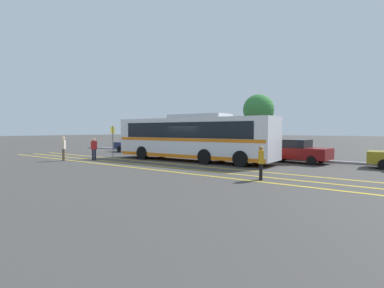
{
  "coord_description": "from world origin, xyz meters",
  "views": [
    {
      "loc": [
        12.98,
        -16.85,
        2.25
      ],
      "look_at": [
        -0.15,
        0.31,
        1.24
      ],
      "focal_mm": 28.0,
      "sensor_mm": 36.0,
      "label": 1
    }
  ],
  "objects_px": {
    "parked_car_1": "(173,147)",
    "pedestrian_0": "(261,161)",
    "pedestrian_2": "(63,147)",
    "pedestrian_1": "(94,148)",
    "parked_car_3": "(296,151)",
    "tree_0": "(259,110)",
    "parked_car_0": "(136,145)",
    "bus_stop_sign": "(113,138)",
    "transit_bus": "(192,137)",
    "parked_car_2": "(231,148)"
  },
  "relations": [
    {
      "from": "parked_car_3",
      "to": "tree_0",
      "type": "height_order",
      "value": "tree_0"
    },
    {
      "from": "parked_car_0",
      "to": "pedestrian_1",
      "type": "bearing_deg",
      "value": -156.17
    },
    {
      "from": "parked_car_3",
      "to": "bus_stop_sign",
      "type": "xyz_separation_m",
      "value": [
        -13.65,
        -4.9,
        0.83
      ]
    },
    {
      "from": "parked_car_1",
      "to": "pedestrian_0",
      "type": "bearing_deg",
      "value": 52.35
    },
    {
      "from": "parked_car_0",
      "to": "parked_car_3",
      "type": "xyz_separation_m",
      "value": [
        16.36,
        -0.1,
        0.07
      ]
    },
    {
      "from": "parked_car_2",
      "to": "parked_car_3",
      "type": "relative_size",
      "value": 1.03
    },
    {
      "from": "bus_stop_sign",
      "to": "tree_0",
      "type": "distance_m",
      "value": 13.94
    },
    {
      "from": "transit_bus",
      "to": "parked_car_0",
      "type": "distance_m",
      "value": 10.72
    },
    {
      "from": "transit_bus",
      "to": "pedestrian_0",
      "type": "height_order",
      "value": "transit_bus"
    },
    {
      "from": "parked_car_0",
      "to": "parked_car_3",
      "type": "bearing_deg",
      "value": -92.51
    },
    {
      "from": "tree_0",
      "to": "parked_car_2",
      "type": "bearing_deg",
      "value": -85.22
    },
    {
      "from": "tree_0",
      "to": "bus_stop_sign",
      "type": "bearing_deg",
      "value": -125.17
    },
    {
      "from": "pedestrian_1",
      "to": "bus_stop_sign",
      "type": "distance_m",
      "value": 2.72
    },
    {
      "from": "pedestrian_2",
      "to": "pedestrian_1",
      "type": "bearing_deg",
      "value": -77.01
    },
    {
      "from": "pedestrian_1",
      "to": "tree_0",
      "type": "height_order",
      "value": "tree_0"
    },
    {
      "from": "parked_car_1",
      "to": "tree_0",
      "type": "xyz_separation_m",
      "value": [
        5.28,
        6.58,
        3.51
      ]
    },
    {
      "from": "parked_car_1",
      "to": "pedestrian_0",
      "type": "relative_size",
      "value": 3.11
    },
    {
      "from": "parked_car_2",
      "to": "parked_car_3",
      "type": "distance_m",
      "value": 5.24
    },
    {
      "from": "tree_0",
      "to": "parked_car_0",
      "type": "bearing_deg",
      "value": -149.72
    },
    {
      "from": "parked_car_0",
      "to": "parked_car_3",
      "type": "height_order",
      "value": "parked_car_3"
    },
    {
      "from": "parked_car_0",
      "to": "pedestrian_2",
      "type": "height_order",
      "value": "pedestrian_2"
    },
    {
      "from": "parked_car_0",
      "to": "pedestrian_0",
      "type": "height_order",
      "value": "pedestrian_0"
    },
    {
      "from": "parked_car_2",
      "to": "pedestrian_0",
      "type": "xyz_separation_m",
      "value": [
        6.36,
        -8.31,
        0.08
      ]
    },
    {
      "from": "parked_car_1",
      "to": "parked_car_3",
      "type": "relative_size",
      "value": 1.07
    },
    {
      "from": "tree_0",
      "to": "pedestrian_1",
      "type": "bearing_deg",
      "value": -117.03
    },
    {
      "from": "pedestrian_0",
      "to": "pedestrian_1",
      "type": "bearing_deg",
      "value": -121.41
    },
    {
      "from": "parked_car_0",
      "to": "pedestrian_1",
      "type": "relative_size",
      "value": 2.85
    },
    {
      "from": "pedestrian_1",
      "to": "pedestrian_2",
      "type": "distance_m",
      "value": 2.11
    },
    {
      "from": "transit_bus",
      "to": "parked_car_2",
      "type": "relative_size",
      "value": 2.76
    },
    {
      "from": "parked_car_2",
      "to": "pedestrian_0",
      "type": "bearing_deg",
      "value": 32.44
    },
    {
      "from": "parked_car_3",
      "to": "pedestrian_2",
      "type": "xyz_separation_m",
      "value": [
        -13.87,
        -9.14,
        0.22
      ]
    },
    {
      "from": "tree_0",
      "to": "pedestrian_0",
      "type": "bearing_deg",
      "value": -64.63
    },
    {
      "from": "pedestrian_0",
      "to": "bus_stop_sign",
      "type": "xyz_separation_m",
      "value": [
        -14.77,
        3.31,
        0.75
      ]
    },
    {
      "from": "parked_car_1",
      "to": "pedestrian_0",
      "type": "xyz_separation_m",
      "value": [
        12.16,
        -7.93,
        0.18
      ]
    },
    {
      "from": "transit_bus",
      "to": "pedestrian_0",
      "type": "relative_size",
      "value": 8.25
    },
    {
      "from": "parked_car_0",
      "to": "tree_0",
      "type": "height_order",
      "value": "tree_0"
    },
    {
      "from": "parked_car_3",
      "to": "pedestrian_2",
      "type": "distance_m",
      "value": 16.61
    },
    {
      "from": "pedestrian_0",
      "to": "pedestrian_2",
      "type": "distance_m",
      "value": 15.03
    },
    {
      "from": "pedestrian_2",
      "to": "parked_car_1",
      "type": "bearing_deg",
      "value": -61.91
    },
    {
      "from": "pedestrian_0",
      "to": "tree_0",
      "type": "relative_size",
      "value": 0.27
    },
    {
      "from": "transit_bus",
      "to": "bus_stop_sign",
      "type": "height_order",
      "value": "transit_bus"
    },
    {
      "from": "transit_bus",
      "to": "bus_stop_sign",
      "type": "bearing_deg",
      "value": 98.21
    },
    {
      "from": "parked_car_0",
      "to": "tree_0",
      "type": "relative_size",
      "value": 0.82
    },
    {
      "from": "pedestrian_1",
      "to": "pedestrian_2",
      "type": "bearing_deg",
      "value": 167.32
    },
    {
      "from": "pedestrian_0",
      "to": "pedestrian_1",
      "type": "relative_size",
      "value": 0.94
    },
    {
      "from": "transit_bus",
      "to": "parked_car_2",
      "type": "bearing_deg",
      "value": -19.11
    },
    {
      "from": "pedestrian_2",
      "to": "tree_0",
      "type": "relative_size",
      "value": 0.31
    },
    {
      "from": "pedestrian_2",
      "to": "tree_0",
      "type": "bearing_deg",
      "value": -71.88
    },
    {
      "from": "parked_car_2",
      "to": "pedestrian_0",
      "type": "height_order",
      "value": "parked_car_2"
    },
    {
      "from": "parked_car_3",
      "to": "pedestrian_0",
      "type": "height_order",
      "value": "parked_car_3"
    }
  ]
}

